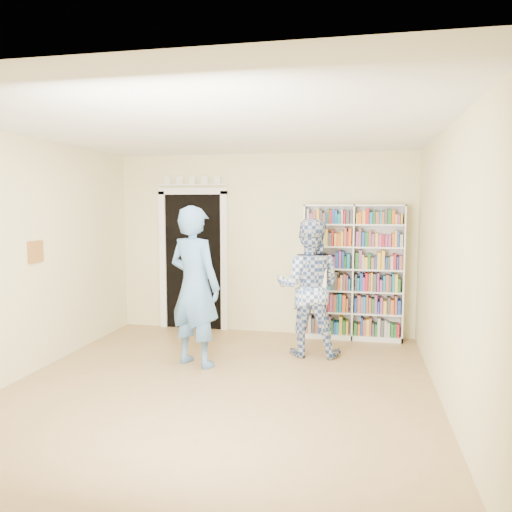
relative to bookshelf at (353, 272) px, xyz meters
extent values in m
plane|color=#9D764C|center=(-1.35, -2.34, -0.98)|extent=(5.00, 5.00, 0.00)
plane|color=white|center=(-1.35, -2.34, 1.72)|extent=(5.00, 5.00, 0.00)
plane|color=beige|center=(-1.35, 0.16, 0.37)|extent=(4.50, 0.00, 4.50)
plane|color=beige|center=(-3.60, -2.34, 0.37)|extent=(0.00, 5.00, 5.00)
plane|color=beige|center=(0.90, -2.34, 0.37)|extent=(0.00, 5.00, 5.00)
cube|color=white|center=(0.00, 0.00, -0.01)|extent=(1.41, 0.27, 1.94)
cube|color=white|center=(0.00, 0.00, -0.01)|extent=(0.02, 0.27, 1.94)
cube|color=black|center=(-2.45, 0.14, 0.07)|extent=(0.90, 0.03, 2.10)
cube|color=white|center=(-2.95, 0.12, 0.07)|extent=(0.10, 0.06, 2.20)
cube|color=white|center=(-1.95, 0.12, 0.07)|extent=(0.10, 0.06, 2.20)
cube|color=white|center=(-2.45, 0.12, 1.17)|extent=(1.10, 0.06, 0.10)
cube|color=white|center=(-2.45, 0.12, 1.27)|extent=(1.10, 0.08, 0.02)
cube|color=maroon|center=(-3.58, -2.14, 0.42)|extent=(0.03, 0.25, 0.25)
imported|color=#507DB2|center=(-1.85, -1.60, -0.02)|extent=(0.82, 0.69, 1.93)
imported|color=#2F5092|center=(-0.55, -0.89, -0.10)|extent=(0.86, 0.67, 1.77)
cube|color=white|center=(-0.42, -1.07, 0.02)|extent=(0.21, 0.03, 0.30)
camera|label=1|loc=(0.07, -7.24, 0.95)|focal=35.00mm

